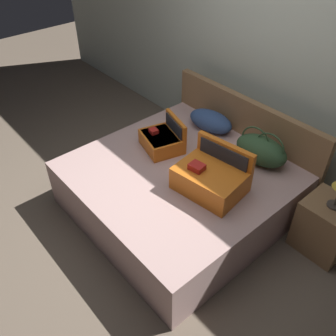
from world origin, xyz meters
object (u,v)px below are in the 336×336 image
Objects in this scene: bed at (178,190)px; duffel_bag at (261,150)px; hard_case_large at (211,177)px; nightstand at (325,227)px; pillow_near_headboard at (211,121)px; hard_case_medium at (163,140)px.

bed is 0.89m from duffel_bag.
nightstand is at bearing 28.50° from hard_case_large.
pillow_near_headboard is 1.56m from nightstand.
duffel_bag is at bearing -4.64° from pillow_near_headboard.
hard_case_medium is at bearing -144.86° from duffel_bag.
pillow_near_headboard reaches higher than nightstand.
pillow_near_headboard is (0.08, 0.62, 0.00)m from hard_case_medium.
hard_case_large reaches higher than hard_case_medium.
hard_case_medium is 0.88× the size of duffel_bag.
hard_case_medium is 0.97m from duffel_bag.
duffel_bag is (0.80, 0.56, 0.04)m from hard_case_medium.
bed is at bearing -121.46° from duffel_bag.
duffel_bag is (0.42, 0.68, 0.40)m from bed.
hard_case_medium reaches higher than pillow_near_headboard.
nightstand is (1.22, 0.66, 0.01)m from bed.
hard_case_medium is 1.72m from nightstand.
hard_case_large is 1.14× the size of duffel_bag.
bed is 1.39m from nightstand.
hard_case_large is at bearing -46.05° from pillow_near_headboard.
pillow_near_headboard is at bearing 177.17° from nightstand.
nightstand is at bearing -2.83° from pillow_near_headboard.
duffel_bag reaches higher than hard_case_medium.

